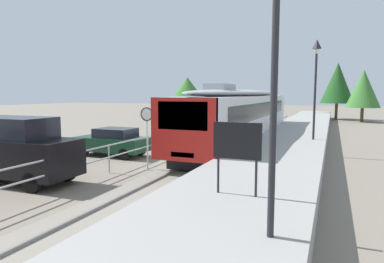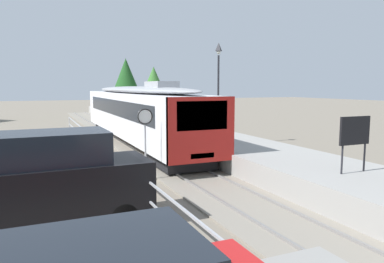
{
  "view_description": "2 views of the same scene",
  "coord_description": "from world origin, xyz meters",
  "px_view_note": "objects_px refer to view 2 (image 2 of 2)",
  "views": [
    {
      "loc": [
        5.46,
        0.04,
        3.4
      ],
      "look_at": [
        0.0,
        13.31,
        1.8
      ],
      "focal_mm": 32.04,
      "sensor_mm": 36.0,
      "label": 1
    },
    {
      "loc": [
        -5.97,
        -0.32,
        3.63
      ],
      "look_at": [
        0.0,
        13.31,
        1.8
      ],
      "focal_mm": 34.32,
      "sensor_mm": 36.0,
      "label": 2
    }
  ],
  "objects_px": {
    "platform_lamp_mid_platform": "(218,70)",
    "parked_hatchback_dark_green": "(46,157)",
    "commuter_train": "(137,111)",
    "parked_van_black": "(48,180)",
    "speed_limit_sign": "(145,126)",
    "platform_notice_board": "(355,133)"
  },
  "relations": [
    {
      "from": "platform_lamp_mid_platform",
      "to": "parked_hatchback_dark_green",
      "type": "xyz_separation_m",
      "value": [
        -10.08,
        -4.2,
        -3.83
      ]
    },
    {
      "from": "platform_lamp_mid_platform",
      "to": "platform_notice_board",
      "type": "xyz_separation_m",
      "value": [
        -1.2,
        -11.54,
        -2.44
      ]
    },
    {
      "from": "commuter_train",
      "to": "parked_hatchback_dark_green",
      "type": "relative_size",
      "value": 4.78
    },
    {
      "from": "platform_notice_board",
      "to": "speed_limit_sign",
      "type": "relative_size",
      "value": 0.64
    },
    {
      "from": "commuter_train",
      "to": "parked_hatchback_dark_green",
      "type": "xyz_separation_m",
      "value": [
        -5.54,
        -6.36,
        -1.36
      ]
    },
    {
      "from": "platform_notice_board",
      "to": "parked_hatchback_dark_green",
      "type": "xyz_separation_m",
      "value": [
        -8.88,
        7.34,
        -1.4
      ]
    },
    {
      "from": "platform_lamp_mid_platform",
      "to": "parked_hatchback_dark_green",
      "type": "height_order",
      "value": "platform_lamp_mid_platform"
    },
    {
      "from": "platform_notice_board",
      "to": "parked_hatchback_dark_green",
      "type": "distance_m",
      "value": 11.6
    },
    {
      "from": "commuter_train",
      "to": "speed_limit_sign",
      "type": "relative_size",
      "value": 6.86
    },
    {
      "from": "commuter_train",
      "to": "parked_van_black",
      "type": "bearing_deg",
      "value": -114.52
    },
    {
      "from": "commuter_train",
      "to": "platform_notice_board",
      "type": "xyz_separation_m",
      "value": [
        3.33,
        -13.7,
        0.04
      ]
    },
    {
      "from": "speed_limit_sign",
      "to": "parked_hatchback_dark_green",
      "type": "relative_size",
      "value": 0.7
    },
    {
      "from": "speed_limit_sign",
      "to": "platform_notice_board",
      "type": "bearing_deg",
      "value": -42.72
    },
    {
      "from": "platform_lamp_mid_platform",
      "to": "platform_notice_board",
      "type": "relative_size",
      "value": 2.97
    },
    {
      "from": "platform_lamp_mid_platform",
      "to": "commuter_train",
      "type": "bearing_deg",
      "value": 154.59
    },
    {
      "from": "parked_van_black",
      "to": "parked_hatchback_dark_green",
      "type": "bearing_deg",
      "value": 88.74
    },
    {
      "from": "parked_hatchback_dark_green",
      "to": "parked_van_black",
      "type": "bearing_deg",
      "value": -91.26
    },
    {
      "from": "parked_van_black",
      "to": "platform_lamp_mid_platform",
      "type": "bearing_deg",
      "value": 45.21
    },
    {
      "from": "speed_limit_sign",
      "to": "parked_van_black",
      "type": "distance_m",
      "value": 5.26
    },
    {
      "from": "speed_limit_sign",
      "to": "parked_hatchback_dark_green",
      "type": "bearing_deg",
      "value": 145.89
    },
    {
      "from": "platform_lamp_mid_platform",
      "to": "parked_hatchback_dark_green",
      "type": "relative_size",
      "value": 1.33
    },
    {
      "from": "platform_lamp_mid_platform",
      "to": "parked_van_black",
      "type": "relative_size",
      "value": 1.08
    }
  ]
}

